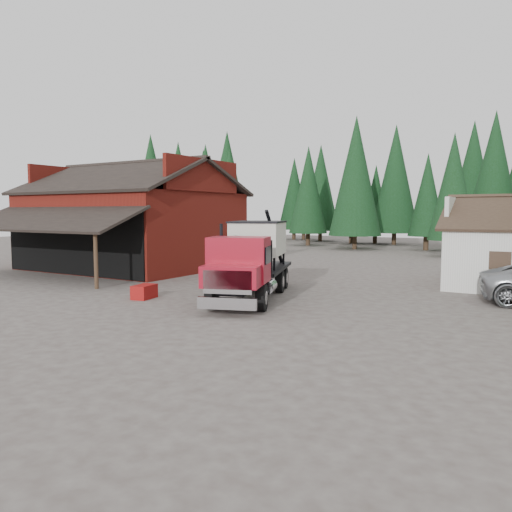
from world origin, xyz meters
The scene contains 8 objects.
ground centered at (0.00, 0.00, 0.00)m, with size 120.00×120.00×0.00m, color #4A403A.
red_barn centered at (-11.00, 9.90, 2.69)m, with size 12.80×13.63×7.18m.
conifer_backdrop centered at (0.00, 42.00, 0.00)m, with size 76.00×16.00×16.00m, color black, non-canonical shape.
near_pine_a centered at (-22.00, 28.00, 6.39)m, with size 4.40×4.40×11.40m.
near_pine_b centered at (6.00, 30.00, 5.89)m, with size 3.96×3.96×10.40m.
near_pine_d centered at (-4.00, 34.00, 7.39)m, with size 5.28×5.28×13.40m.
feed_truck centered at (2.28, 3.84, 1.81)m, with size 5.04×8.83×3.87m.
equip_box centered at (-1.62, 1.25, 0.30)m, with size 0.70×1.10×0.60m, color maroon.
Camera 1 is at (13.62, -14.57, 3.73)m, focal length 35.00 mm.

